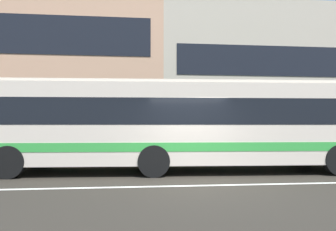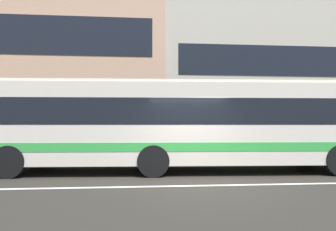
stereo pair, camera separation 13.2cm
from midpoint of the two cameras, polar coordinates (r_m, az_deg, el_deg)
ground_plane at (r=8.24m, az=5.73°, el=-13.19°), size 160.00×160.00×0.00m
lane_centre_line at (r=8.24m, az=5.73°, el=-13.16°), size 60.00×0.16×0.01m
hedge_row_far at (r=14.72m, az=4.36°, el=-6.62°), size 21.55×1.10×0.79m
apartment_block_left at (r=25.98m, az=-25.67°, el=8.79°), size 21.33×9.07×12.65m
apartment_block_right at (r=27.16m, az=22.47°, el=5.78°), size 21.73×9.07×10.30m
transit_bus at (r=10.60m, az=1.81°, el=-1.35°), size 12.48×3.18×3.10m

